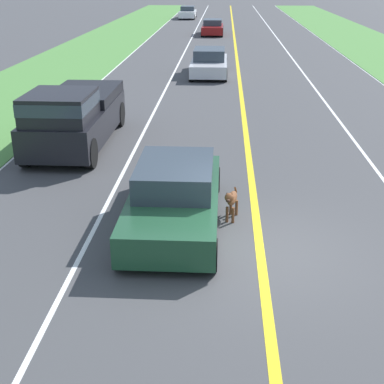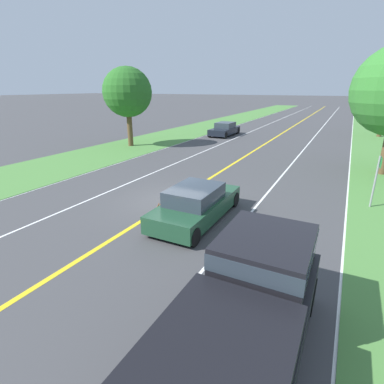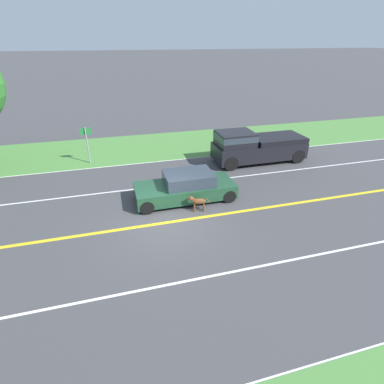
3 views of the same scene
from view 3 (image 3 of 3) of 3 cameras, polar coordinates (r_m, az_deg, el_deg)
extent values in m
plane|color=#424244|center=(12.64, -4.55, -5.79)|extent=(400.00, 400.00, 0.00)
cube|color=yellow|center=(12.64, -4.55, -5.78)|extent=(0.18, 160.00, 0.01)
cube|color=white|center=(18.84, -8.83, 5.56)|extent=(0.14, 160.00, 0.01)
cube|color=white|center=(15.65, -7.11, 1.01)|extent=(0.10, 160.00, 0.01)
cube|color=white|center=(9.95, -0.34, -16.47)|extent=(0.10, 160.00, 0.01)
cube|color=#4C843D|center=(21.64, -9.91, 8.40)|extent=(6.00, 160.00, 0.03)
cube|color=#1E472D|center=(14.13, -1.39, 0.38)|extent=(1.86, 4.65, 0.63)
cube|color=#2D3842|center=(13.92, -0.67, 2.64)|extent=(1.60, 2.23, 0.55)
cylinder|color=black|center=(14.67, -9.48, 0.29)|extent=(0.22, 0.62, 0.62)
cylinder|color=black|center=(15.45, 4.75, 2.04)|extent=(0.22, 0.62, 0.62)
cylinder|color=black|center=(13.19, -8.57, -2.92)|extent=(0.22, 0.62, 0.62)
cylinder|color=black|center=(14.05, 7.09, -0.81)|extent=(0.22, 0.62, 0.62)
ellipsoid|color=brown|center=(13.15, 1.36, -1.79)|extent=(0.31, 0.62, 0.26)
cylinder|color=brown|center=(13.35, 0.44, -2.85)|extent=(0.07, 0.07, 0.36)
cylinder|color=brown|center=(13.38, 2.21, -2.79)|extent=(0.07, 0.07, 0.36)
cylinder|color=brown|center=(13.23, 0.48, -3.14)|extent=(0.07, 0.07, 0.36)
cylinder|color=brown|center=(13.27, 2.27, -3.07)|extent=(0.07, 0.07, 0.36)
cylinder|color=brown|center=(13.08, 0.27, -1.43)|extent=(0.15, 0.18, 0.16)
sphere|color=brown|center=(13.05, -0.19, -1.22)|extent=(0.24, 0.24, 0.20)
ellipsoid|color=#331E14|center=(13.05, -0.80, -1.30)|extent=(0.11, 0.11, 0.08)
cone|color=#55301C|center=(13.06, -0.16, -0.82)|extent=(0.08, 0.08, 0.09)
cone|color=#55301C|center=(12.96, -0.13, -1.05)|extent=(0.08, 0.08, 0.09)
cylinder|color=brown|center=(13.17, 3.05, -1.58)|extent=(0.09, 0.23, 0.22)
cube|color=black|center=(19.07, 12.59, 7.80)|extent=(2.04, 5.59, 0.93)
cube|color=black|center=(18.11, 8.24, 10.03)|extent=(1.80, 2.11, 0.79)
cube|color=#2D3842|center=(18.08, 8.26, 10.39)|extent=(1.82, 2.14, 0.35)
cube|color=black|center=(19.44, 15.90, 9.75)|extent=(2.00, 3.18, 0.33)
cylinder|color=black|center=(19.09, 5.30, 7.42)|extent=(0.22, 0.85, 0.85)
cylinder|color=black|center=(21.00, 16.74, 8.24)|extent=(0.22, 0.85, 0.85)
cylinder|color=black|center=(17.47, 7.43, 5.38)|extent=(0.22, 0.85, 0.85)
cylinder|color=black|center=(19.54, 19.52, 6.41)|extent=(0.22, 0.85, 0.85)
cylinder|color=gray|center=(19.21, -19.27, 8.32)|extent=(0.08, 0.08, 2.24)
cube|color=#238438|center=(19.02, -19.66, 10.83)|extent=(0.03, 0.64, 0.40)
camera|label=1|loc=(13.60, -49.79, 10.53)|focal=50.00mm
camera|label=2|loc=(21.24, 22.36, 19.93)|focal=28.00mm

